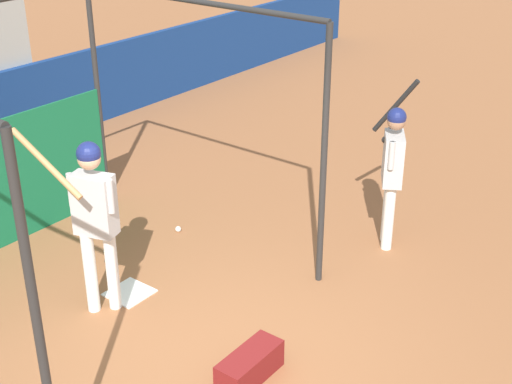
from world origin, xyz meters
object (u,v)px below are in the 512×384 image
at_px(player_batter, 94,211).
at_px(baseball, 178,229).
at_px(player_waiting, 392,164).
at_px(equipment_bag, 250,366).

distance_m(player_batter, baseball, 2.13).
height_order(player_waiting, equipment_bag, player_waiting).
xyz_separation_m(player_waiting, baseball, (-1.33, 2.25, -1.03)).
bearing_deg(equipment_bag, baseball, 55.75).
relative_size(equipment_bag, baseball, 9.46).
distance_m(player_waiting, baseball, 2.81).
bearing_deg(baseball, player_waiting, -59.40).
bearing_deg(player_batter, player_waiting, -137.38).
height_order(player_batter, equipment_bag, player_batter).
bearing_deg(equipment_bag, player_waiting, 3.72).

